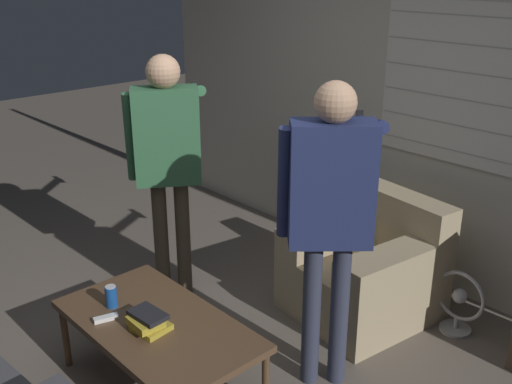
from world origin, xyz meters
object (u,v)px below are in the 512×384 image
object	(u,v)px
armchair_beige	(368,269)
spare_remote	(106,318)
person_right_standing	(330,202)
coffee_table	(157,328)
person_left_standing	(167,148)
book_stack	(148,322)
floor_fan	(459,302)
soda_can	(111,296)

from	to	relation	value
armchair_beige	spare_remote	world-z (taller)	armchair_beige
armchair_beige	person_right_standing	distance (m)	1.12
coffee_table	person_right_standing	bearing A→B (deg)	53.12
person_left_standing	book_stack	xyz separation A→B (m)	(0.84, -0.74, -0.60)
coffee_table	person_right_standing	world-z (taller)	person_right_standing
armchair_beige	floor_fan	distance (m)	0.60
armchair_beige	person_left_standing	xyz separation A→B (m)	(-1.07, -0.81, 0.77)
person_left_standing	spare_remote	bearing A→B (deg)	-111.85
armchair_beige	person_left_standing	bearing A→B (deg)	44.80
armchair_beige	coffee_table	distance (m)	1.51
coffee_table	person_right_standing	distance (m)	1.14
coffee_table	soda_can	xyz separation A→B (m)	(-0.30, -0.10, 0.10)
soda_can	spare_remote	size ratio (longest dim) A/B	0.93
person_left_standing	floor_fan	xyz separation A→B (m)	(1.62, 1.04, -0.87)
person_left_standing	soda_can	bearing A→B (deg)	-113.55
book_stack	armchair_beige	bearing A→B (deg)	81.28
coffee_table	person_right_standing	xyz separation A→B (m)	(0.55, 0.73, 0.69)
armchair_beige	spare_remote	bearing A→B (deg)	82.03
armchair_beige	book_stack	world-z (taller)	armchair_beige
person_right_standing	spare_remote	distance (m)	1.35
coffee_table	armchair_beige	bearing A→B (deg)	79.71
soda_can	floor_fan	size ratio (longest dim) A/B	0.30
person_right_standing	soda_can	world-z (taller)	person_right_standing
armchair_beige	person_left_standing	world-z (taller)	person_left_standing
coffee_table	floor_fan	bearing A→B (deg)	64.38
floor_fan	armchair_beige	bearing A→B (deg)	-157.60
person_left_standing	soda_can	size ratio (longest dim) A/B	13.40
coffee_table	floor_fan	size ratio (longest dim) A/B	2.77
spare_remote	floor_fan	world-z (taller)	spare_remote
coffee_table	soda_can	world-z (taller)	soda_can
armchair_beige	spare_remote	distance (m)	1.74
coffee_table	spare_remote	bearing A→B (deg)	-136.23
person_left_standing	person_right_standing	distance (m)	1.35
book_stack	floor_fan	xyz separation A→B (m)	(0.79, 1.78, -0.27)
book_stack	floor_fan	size ratio (longest dim) A/B	0.52
armchair_beige	person_left_standing	distance (m)	1.55
person_right_standing	armchair_beige	bearing A→B (deg)	62.23
person_right_standing	book_stack	size ratio (longest dim) A/B	7.76
floor_fan	book_stack	bearing A→B (deg)	-113.89
coffee_table	book_stack	bearing A→B (deg)	-67.14
floor_fan	soda_can	bearing A→B (deg)	-121.82
person_left_standing	floor_fan	bearing A→B (deg)	-24.42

